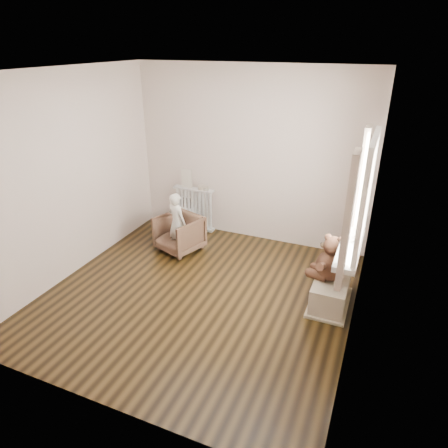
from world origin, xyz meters
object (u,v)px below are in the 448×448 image
at_px(armchair, 179,233).
at_px(teddy_bear, 332,254).
at_px(plush_cat, 351,233).
at_px(radiator, 194,207).
at_px(toy_bench, 331,289).
at_px(child, 177,223).
at_px(toy_vanity, 187,213).

bearing_deg(armchair, teddy_bear, 7.07).
relative_size(armchair, plush_cat, 2.40).
bearing_deg(plush_cat, teddy_bear, 177.58).
bearing_deg(radiator, toy_bench, -27.14).
distance_m(child, plush_cat, 2.55).
height_order(radiator, toy_bench, radiator).
xyz_separation_m(toy_vanity, child, (0.24, -0.76, 0.19)).
relative_size(armchair, child, 0.66).
distance_m(armchair, child, 0.21).
bearing_deg(toy_bench, radiator, 152.86).
xyz_separation_m(toy_bench, teddy_bear, (-0.03, 0.00, 0.47)).
bearing_deg(teddy_bear, radiator, 163.01).
height_order(armchair, plush_cat, plush_cat).
relative_size(toy_vanity, child, 0.60).
relative_size(radiator, plush_cat, 2.90).
bearing_deg(child, plush_cat, -172.56).
relative_size(radiator, toy_vanity, 1.33).
distance_m(armchair, teddy_bear, 2.35).
bearing_deg(radiator, plush_cat, -27.13).
xyz_separation_m(armchair, teddy_bear, (2.26, -0.50, 0.40)).
relative_size(radiator, teddy_bear, 1.30).
bearing_deg(armchair, toy_bench, 7.24).
relative_size(toy_vanity, toy_bench, 0.74).
height_order(armchair, toy_bench, armchair).
distance_m(toy_bench, plush_cat, 0.82).
height_order(toy_vanity, plush_cat, plush_cat).
height_order(radiator, plush_cat, plush_cat).
height_order(toy_bench, plush_cat, plush_cat).
distance_m(toy_vanity, toy_bench, 2.81).
bearing_deg(toy_vanity, plush_cat, -25.53).
relative_size(child, toy_bench, 1.24).
xyz_separation_m(armchair, child, (0.00, -0.05, 0.20)).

